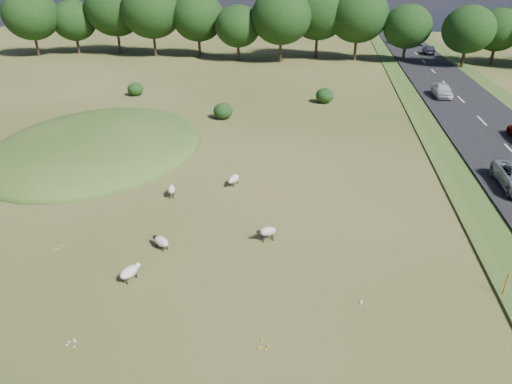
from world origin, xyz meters
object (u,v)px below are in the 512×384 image
sheep_1 (234,179)px  sheep_5 (130,272)px  car_0 (429,50)px  car_2 (396,39)px  sheep_0 (161,241)px  car_1 (418,40)px  sheep_4 (171,189)px  marker_post (505,285)px  sheep_2 (267,231)px  car_5 (442,90)px

sheep_1 → sheep_5: (-2.55, -10.79, -0.01)m
car_0 → car_2: 14.15m
sheep_0 → car_1: car_1 is taller
sheep_4 → car_0: bearing=-38.4°
marker_post → sheep_0: 15.88m
sheep_2 → car_2: car_2 is taller
sheep_5 → car_5: bearing=-7.0°
car_0 → car_1: 11.95m
sheep_0 → car_5: bearing=-87.4°
sheep_4 → car_2: bearing=-31.7°
car_1 → car_0: bearing=90.0°
sheep_2 → sheep_4: (-6.56, 4.15, -0.03)m
marker_post → car_5: 35.66m
sheep_5 → car_1: (24.39, 79.39, 0.56)m
marker_post → sheep_5: (-16.31, -1.45, -0.17)m
sheep_1 → car_2: car_2 is taller
sheep_2 → car_1: 77.37m
car_0 → car_5: car_5 is taller
sheep_0 → car_1: 80.30m
marker_post → sheep_5: marker_post is taller
sheep_2 → car_0: bearing=-133.6°
sheep_2 → car_5: bearing=-141.7°
marker_post → car_1: size_ratio=0.23×
car_0 → car_5: (-3.80, -30.60, 0.08)m
sheep_1 → car_5: bearing=158.5°
marker_post → sheep_0: bearing=175.3°
sheep_2 → car_0: size_ratio=0.27×
sheep_0 → sheep_4: 5.91m
sheep_5 → car_2: (20.59, 81.07, 0.52)m
marker_post → sheep_2: bearing=164.9°
sheep_4 → car_1: car_1 is taller
sheep_5 → car_0: size_ratio=0.31×
car_5 → car_0: bearing=82.9°
sheep_1 → car_5: (18.04, 26.06, 0.55)m
marker_post → sheep_4: 18.60m
sheep_2 → car_5: 35.79m
car_0 → car_1: bearing=-90.0°
sheep_1 → car_5: 31.70m
car_0 → sheep_4: bearing=66.8°
sheep_0 → sheep_2: 5.41m
marker_post → car_1: 78.37m
sheep_4 → car_1: (25.30, 70.91, 0.49)m
sheep_4 → sheep_5: sheep_4 is taller
sheep_5 → sheep_1: bearing=8.9°
sheep_1 → car_1: (21.84, 68.60, 0.55)m
sheep_5 → car_5: 42.22m
marker_post → car_2: 79.74m
marker_post → car_1: car_1 is taller
sheep_2 → sheep_5: bearing=10.4°
sheep_1 → sheep_2: bearing=38.8°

